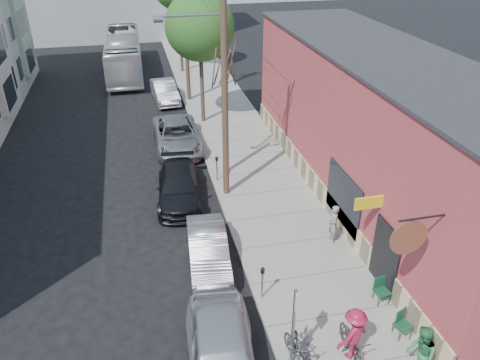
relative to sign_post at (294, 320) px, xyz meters
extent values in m
plane|color=black|center=(-2.35, 3.44, -1.83)|extent=(120.00, 120.00, 0.00)
cube|color=gray|center=(1.90, 14.44, -1.76)|extent=(4.50, 58.00, 0.15)
cube|color=#A93E43|center=(6.65, 8.44, 1.42)|extent=(5.00, 20.00, 6.50)
cube|color=#2B2B2D|center=(6.65, 8.44, 4.72)|extent=(5.20, 20.20, 0.12)
cube|color=beige|center=(4.13, 8.44, -1.28)|extent=(0.10, 20.00, 1.10)
cube|color=black|center=(4.12, 2.44, -0.53)|extent=(0.10, 1.60, 2.60)
cube|color=black|center=(4.12, 5.94, -0.23)|extent=(0.08, 3.00, 2.20)
cylinder|color=brown|center=(3.20, 0.24, 2.07)|extent=(1.10, 0.06, 1.10)
cube|color=yellow|center=(3.65, 3.24, 1.27)|extent=(1.00, 0.08, 0.45)
cube|color=#A6B297|center=(-11.60, 29.44, 2.67)|extent=(1.10, 3.20, 7.00)
cube|color=slate|center=(0.00, 0.00, -0.28)|extent=(0.07, 0.07, 2.80)
cube|color=silver|center=(0.00, 0.00, 0.72)|extent=(0.02, 0.45, 0.60)
cylinder|color=slate|center=(-0.10, 2.76, -1.13)|extent=(0.06, 0.06, 1.10)
cylinder|color=black|center=(-0.10, 2.76, -0.53)|extent=(0.14, 0.14, 0.18)
cylinder|color=slate|center=(-0.10, 11.06, -1.13)|extent=(0.06, 0.06, 1.10)
cylinder|color=black|center=(-0.10, 11.06, -0.53)|extent=(0.14, 0.14, 0.18)
cylinder|color=#503A28|center=(0.10, 9.80, 3.32)|extent=(0.28, 0.28, 10.00)
cylinder|color=slate|center=(-2.40, 9.80, 6.22)|extent=(0.35, 0.24, 0.24)
cylinder|color=#503A28|center=(0.10, 22.97, 3.32)|extent=(0.28, 0.28, 10.00)
cylinder|color=#44392C|center=(0.45, 11.77, 0.71)|extent=(0.24, 0.24, 4.78)
cylinder|color=#44392C|center=(0.45, 18.79, 1.04)|extent=(0.24, 0.24, 5.44)
sphere|color=#2F6523|center=(0.45, 18.79, 4.10)|extent=(4.01, 4.01, 4.01)
cylinder|color=#44392C|center=(0.45, 29.95, 1.48)|extent=(0.24, 0.24, 6.33)
imported|color=gray|center=(3.42, 5.18, -0.87)|extent=(0.50, 0.66, 1.63)
imported|color=#307A44|center=(3.25, -1.24, -0.78)|extent=(0.97, 1.08, 1.81)
imported|color=maroon|center=(1.80, -0.15, -0.81)|extent=(1.28, 1.01, 1.74)
imported|color=black|center=(1.80, -0.15, -1.21)|extent=(0.73, 1.82, 0.94)
imported|color=black|center=(0.23, -0.12, -1.17)|extent=(0.90, 1.79, 1.03)
imported|color=slate|center=(0.33, 0.06, -1.22)|extent=(1.45, 1.84, 0.93)
imported|color=#BABBC2|center=(-2.01, 0.04, -0.99)|extent=(2.48, 5.10, 1.68)
imported|color=#B2B3BA|center=(-1.55, 5.03, -1.16)|extent=(1.72, 4.15, 1.34)
imported|color=black|center=(-2.08, 9.92, -1.15)|extent=(2.38, 4.88, 1.37)
imported|color=#929699|center=(-1.55, 15.46, -1.09)|extent=(2.54, 5.41, 1.49)
imported|color=#9F9FA6|center=(-1.55, 23.34, -1.12)|extent=(1.87, 4.45, 1.43)
imported|color=silver|center=(-4.16, 30.84, -0.24)|extent=(2.85, 11.50, 3.19)
camera|label=1|loc=(-3.49, -8.63, 9.60)|focal=35.00mm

